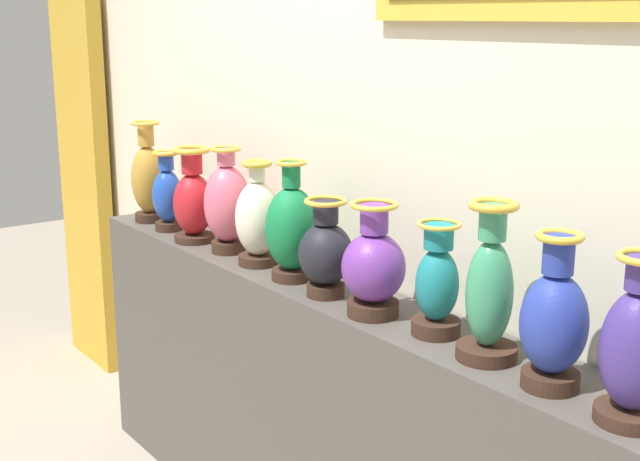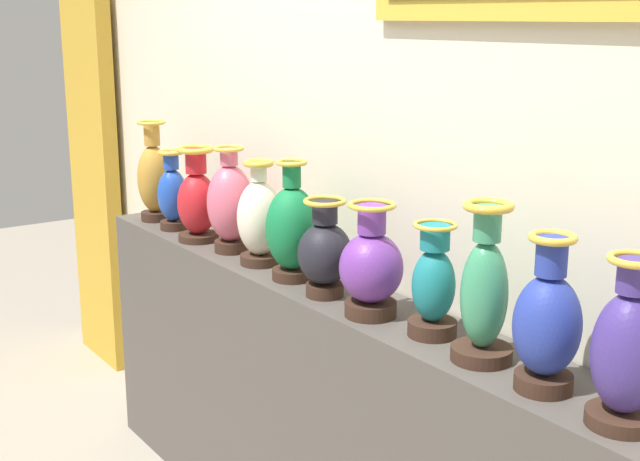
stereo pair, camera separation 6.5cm
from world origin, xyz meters
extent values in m
cube|color=#4C4742|center=(0.00, 0.00, 0.51)|extent=(2.71, 0.31, 1.02)
cube|color=beige|center=(0.00, 0.22, 1.42)|extent=(5.46, 0.10, 2.84)
cube|color=gold|center=(-2.26, 0.10, 1.03)|extent=(0.52, 0.08, 2.05)
cylinder|color=#382319|center=(-1.18, -0.04, 1.04)|extent=(0.12, 0.12, 0.04)
ellipsoid|color=#B27F2D|center=(-1.18, -0.04, 1.21)|extent=(0.14, 0.14, 0.29)
cylinder|color=#B27F2D|center=(-1.18, -0.04, 1.40)|extent=(0.07, 0.07, 0.10)
torus|color=gold|center=(-1.18, -0.04, 1.45)|extent=(0.12, 0.12, 0.01)
cylinder|color=#382319|center=(-0.98, -0.05, 1.04)|extent=(0.11, 0.11, 0.04)
ellipsoid|color=#1E47B2|center=(-0.98, -0.05, 1.17)|extent=(0.12, 0.12, 0.22)
cylinder|color=#1E47B2|center=(-0.98, -0.05, 1.31)|extent=(0.06, 0.06, 0.07)
torus|color=gold|center=(-0.98, -0.05, 1.35)|extent=(0.11, 0.11, 0.02)
cylinder|color=#382319|center=(-0.76, -0.05, 1.04)|extent=(0.16, 0.16, 0.03)
ellipsoid|color=red|center=(-0.76, -0.05, 1.17)|extent=(0.16, 0.16, 0.24)
cylinder|color=red|center=(-0.76, -0.05, 1.34)|extent=(0.08, 0.08, 0.09)
torus|color=gold|center=(-0.76, -0.05, 1.39)|extent=(0.15, 0.15, 0.02)
cylinder|color=#382319|center=(-0.54, -0.03, 1.05)|extent=(0.13, 0.13, 0.04)
ellipsoid|color=#CC5972|center=(-0.54, -0.03, 1.21)|extent=(0.17, 0.17, 0.29)
cylinder|color=#CC5972|center=(-0.54, -0.03, 1.39)|extent=(0.07, 0.07, 0.06)
torus|color=gold|center=(-0.54, -0.03, 1.42)|extent=(0.11, 0.11, 0.02)
cylinder|color=#382319|center=(-0.33, -0.03, 1.04)|extent=(0.14, 0.14, 0.04)
ellipsoid|color=beige|center=(-0.33, -0.03, 1.19)|extent=(0.16, 0.16, 0.27)
cylinder|color=beige|center=(-0.33, -0.03, 1.36)|extent=(0.06, 0.06, 0.06)
torus|color=gold|center=(-0.33, -0.03, 1.39)|extent=(0.11, 0.11, 0.02)
cylinder|color=#382319|center=(-0.11, -0.04, 1.04)|extent=(0.14, 0.14, 0.04)
ellipsoid|color=#14723D|center=(-0.11, -0.04, 1.20)|extent=(0.18, 0.18, 0.28)
cylinder|color=#14723D|center=(-0.11, -0.04, 1.38)|extent=(0.06, 0.06, 0.08)
torus|color=gold|center=(-0.11, -0.04, 1.42)|extent=(0.10, 0.10, 0.01)
cylinder|color=#382319|center=(0.10, -0.05, 1.04)|extent=(0.12, 0.12, 0.04)
ellipsoid|color=black|center=(0.10, -0.05, 1.16)|extent=(0.17, 0.17, 0.20)
cylinder|color=black|center=(0.10, -0.05, 1.30)|extent=(0.08, 0.08, 0.07)
torus|color=gold|center=(0.10, -0.05, 1.33)|extent=(0.14, 0.14, 0.02)
cylinder|color=#382319|center=(0.33, -0.05, 1.05)|extent=(0.15, 0.15, 0.04)
ellipsoid|color=#6B3393|center=(0.33, -0.05, 1.17)|extent=(0.19, 0.19, 0.21)
cylinder|color=#6B3393|center=(0.33, -0.05, 1.32)|extent=(0.08, 0.08, 0.08)
torus|color=gold|center=(0.33, -0.05, 1.36)|extent=(0.14, 0.14, 0.02)
cylinder|color=#382319|center=(0.55, -0.01, 1.05)|extent=(0.14, 0.14, 0.04)
ellipsoid|color=#19727A|center=(0.55, -0.01, 1.17)|extent=(0.12, 0.12, 0.20)
cylinder|color=#19727A|center=(0.55, -0.01, 1.31)|extent=(0.08, 0.08, 0.07)
torus|color=gold|center=(0.55, -0.01, 1.34)|extent=(0.12, 0.12, 0.01)
cylinder|color=#382319|center=(0.76, -0.03, 1.04)|extent=(0.16, 0.16, 0.04)
ellipsoid|color=#388C60|center=(0.76, -0.03, 1.20)|extent=(0.12, 0.12, 0.28)
cylinder|color=#388C60|center=(0.76, -0.03, 1.39)|extent=(0.07, 0.07, 0.09)
torus|color=gold|center=(0.76, -0.03, 1.43)|extent=(0.13, 0.13, 0.02)
cylinder|color=#382319|center=(0.97, -0.04, 1.04)|extent=(0.14, 0.14, 0.04)
ellipsoid|color=#263899|center=(0.97, -0.04, 1.19)|extent=(0.16, 0.16, 0.24)
cylinder|color=#263899|center=(0.97, -0.04, 1.35)|extent=(0.07, 0.07, 0.09)
torus|color=gold|center=(0.97, -0.04, 1.40)|extent=(0.11, 0.11, 0.02)
cylinder|color=#382319|center=(1.19, -0.04, 1.04)|extent=(0.16, 0.16, 0.03)
ellipsoid|color=#3F2D7F|center=(1.19, -0.04, 1.19)|extent=(0.15, 0.15, 0.27)
cylinder|color=#3F2D7F|center=(1.19, -0.04, 1.36)|extent=(0.07, 0.07, 0.07)
torus|color=gold|center=(1.19, -0.04, 1.40)|extent=(0.12, 0.12, 0.02)
camera|label=1|loc=(2.18, -1.62, 1.89)|focal=48.46mm
camera|label=2|loc=(2.22, -1.57, 1.89)|focal=48.46mm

